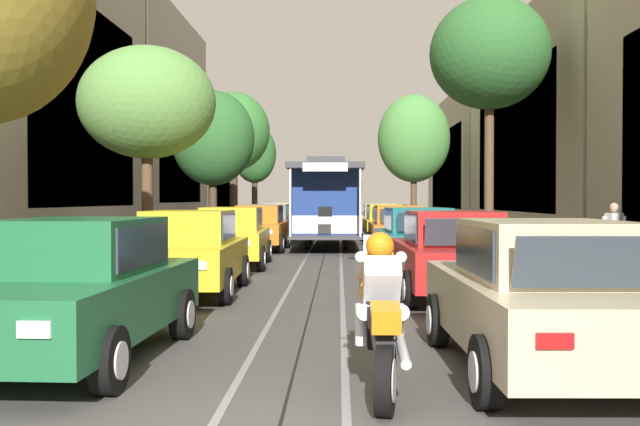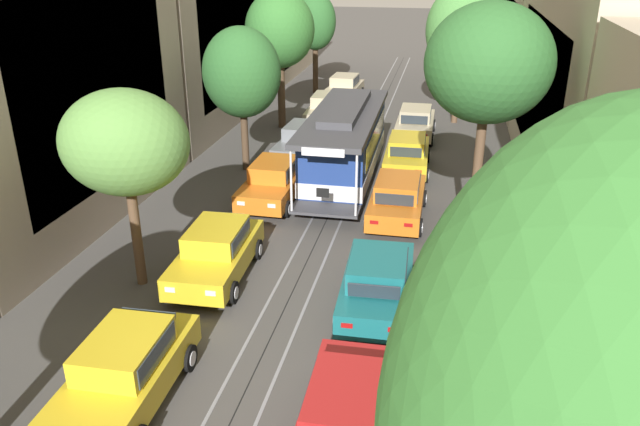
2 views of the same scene
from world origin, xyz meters
TOP-DOWN VIEW (x-y plane):
  - ground_plane at (0.00, 21.15)m, footprint 160.00×160.00m
  - trolley_track_rails at (0.00, 24.44)m, footprint 1.14×60.89m
  - building_facade_left at (-9.40, 23.67)m, footprint 5.01×52.59m
  - building_facade_right at (9.64, 23.95)m, footprint 5.18×52.59m
  - parked_car_yellow_second_left at (-2.37, 8.97)m, footprint 2.06×4.39m
  - parked_car_yellow_mid_left at (-2.40, 14.64)m, footprint 2.11×4.41m
  - parked_car_orange_fourth_left at (-2.33, 20.68)m, footprint 2.03×4.37m
  - parked_car_grey_fifth_left at (-2.40, 26.03)m, footprint 2.14×4.42m
  - parked_car_beige_sixth_left at (-2.51, 32.29)m, footprint 2.06×4.39m
  - parked_car_beige_far_left at (-2.43, 37.74)m, footprint 2.14×4.42m
  - parked_car_red_second_right at (2.50, 8.55)m, footprint 2.05×4.38m
  - parked_car_teal_mid_right at (2.45, 13.83)m, footprint 2.10×4.41m
  - parked_car_orange_fourth_right at (2.44, 19.92)m, footprint 2.01×4.37m
  - parked_car_yellow_fifth_right at (2.40, 25.19)m, footprint 2.06×4.39m
  - parked_car_beige_sixth_right at (2.44, 30.41)m, footprint 2.00×4.36m
  - street_tree_kerb_left_second at (-4.44, 13.83)m, footprint 3.51×3.01m
  - street_tree_kerb_left_mid at (-4.53, 24.08)m, footprint 3.30×2.93m
  - street_tree_kerb_left_fourth at (-4.71, 31.03)m, footprint 3.56×3.48m
  - street_tree_kerb_left_far at (-4.69, 39.68)m, footprint 2.65×2.40m
  - street_tree_kerb_right_second at (4.93, 17.09)m, footprint 3.53×3.57m
  - street_tree_kerb_right_mid at (4.42, 33.86)m, footprint 3.80×3.24m
  - cable_car_trolley at (0.00, 23.26)m, footprint 2.62×9.14m
  - pedestrian_on_left_pavement at (6.74, 12.08)m, footprint 0.55×0.35m

SIDE VIEW (x-z plane):
  - ground_plane at x=0.00m, z-range 0.00..0.00m
  - trolley_track_rails at x=0.00m, z-range 0.00..0.01m
  - parked_car_yellow_second_left at x=-2.37m, z-range 0.01..1.59m
  - parked_car_yellow_mid_left at x=-2.40m, z-range 0.01..1.59m
  - parked_car_orange_fourth_left at x=-2.33m, z-range 0.01..1.59m
  - parked_car_grey_fifth_left at x=-2.40m, z-range 0.01..1.59m
  - parked_car_beige_sixth_left at x=-2.51m, z-range 0.01..1.59m
  - parked_car_beige_far_left at x=-2.43m, z-range 0.01..1.59m
  - parked_car_red_second_right at x=2.50m, z-range 0.01..1.59m
  - parked_car_teal_mid_right at x=2.45m, z-range 0.01..1.59m
  - parked_car_orange_fourth_right at x=2.44m, z-range 0.01..1.59m
  - parked_car_yellow_fifth_right at x=2.40m, z-range 0.01..1.59m
  - parked_car_beige_sixth_right at x=2.44m, z-range 0.01..1.59m
  - pedestrian_on_left_pavement at x=6.74m, z-range 0.11..1.83m
  - cable_car_trolley at x=0.00m, z-range 0.02..3.30m
  - building_facade_right at x=9.64m, z-range -0.28..8.52m
  - street_tree_kerb_left_mid at x=-4.53m, z-range 1.15..7.25m
  - street_tree_kerb_left_second at x=-4.44m, z-range 1.39..7.10m
  - street_tree_kerb_left_far at x=-4.69m, z-range 1.34..7.70m
  - building_facade_left at x=-9.40m, z-range -0.92..9.97m
  - street_tree_kerb_right_mid at x=4.42m, z-range 1.32..8.63m
  - street_tree_kerb_left_fourth at x=-4.71m, z-range 1.55..8.62m
  - street_tree_kerb_right_second at x=4.93m, z-range 2.20..9.98m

